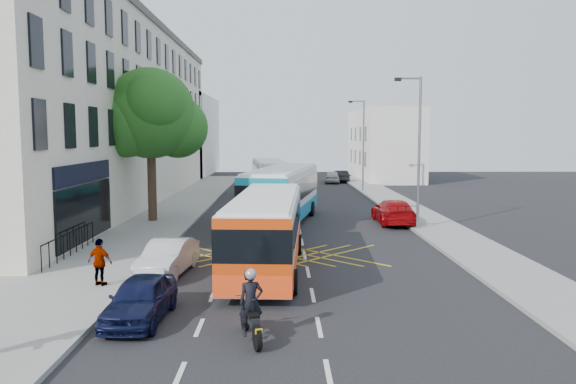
{
  "coord_description": "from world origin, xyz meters",
  "views": [
    {
      "loc": [
        -1.03,
        -17.56,
        5.13
      ],
      "look_at": [
        -0.64,
        11.06,
        2.2
      ],
      "focal_mm": 35.0,
      "sensor_mm": 36.0,
      "label": 1
    }
  ],
  "objects_px": {
    "bus_mid": "(283,194)",
    "bus_far": "(270,177)",
    "distant_car_dark": "(340,176)",
    "distant_car_grey": "(292,178)",
    "distant_car_silver": "(333,177)",
    "pedestrian_far": "(100,262)",
    "street_tree": "(150,114)",
    "parked_car_silver": "(168,257)",
    "bus_near": "(266,230)",
    "motorbike": "(251,307)",
    "red_hatchback": "(393,212)",
    "lamp_far": "(362,141)",
    "parked_car_blue": "(140,299)",
    "lamp_near": "(417,144)"
  },
  "relations": [
    {
      "from": "bus_mid",
      "to": "parked_car_blue",
      "type": "height_order",
      "value": "bus_mid"
    },
    {
      "from": "motorbike",
      "to": "red_hatchback",
      "type": "height_order",
      "value": "motorbike"
    },
    {
      "from": "distant_car_dark",
      "to": "motorbike",
      "type": "bearing_deg",
      "value": 76.36
    },
    {
      "from": "bus_near",
      "to": "bus_far",
      "type": "height_order",
      "value": "bus_far"
    },
    {
      "from": "street_tree",
      "to": "parked_car_silver",
      "type": "height_order",
      "value": "street_tree"
    },
    {
      "from": "red_hatchback",
      "to": "distant_car_silver",
      "type": "distance_m",
      "value": 27.49
    },
    {
      "from": "bus_mid",
      "to": "bus_far",
      "type": "relative_size",
      "value": 1.09
    },
    {
      "from": "bus_near",
      "to": "bus_far",
      "type": "bearing_deg",
      "value": 94.05
    },
    {
      "from": "bus_mid",
      "to": "parked_car_silver",
      "type": "distance_m",
      "value": 12.8
    },
    {
      "from": "distant_car_grey",
      "to": "bus_near",
      "type": "bearing_deg",
      "value": -97.55
    },
    {
      "from": "bus_mid",
      "to": "parked_car_blue",
      "type": "bearing_deg",
      "value": -92.46
    },
    {
      "from": "bus_mid",
      "to": "distant_car_grey",
      "type": "distance_m",
      "value": 26.22
    },
    {
      "from": "bus_mid",
      "to": "red_hatchback",
      "type": "height_order",
      "value": "bus_mid"
    },
    {
      "from": "bus_mid",
      "to": "pedestrian_far",
      "type": "bearing_deg",
      "value": -102.8
    },
    {
      "from": "lamp_far",
      "to": "motorbike",
      "type": "height_order",
      "value": "lamp_far"
    },
    {
      "from": "lamp_near",
      "to": "distant_car_silver",
      "type": "distance_m",
      "value": 30.24
    },
    {
      "from": "motorbike",
      "to": "lamp_far",
      "type": "bearing_deg",
      "value": 62.22
    },
    {
      "from": "lamp_near",
      "to": "motorbike",
      "type": "relative_size",
      "value": 3.93
    },
    {
      "from": "lamp_near",
      "to": "parked_car_silver",
      "type": "bearing_deg",
      "value": -140.88
    },
    {
      "from": "bus_near",
      "to": "bus_mid",
      "type": "relative_size",
      "value": 0.88
    },
    {
      "from": "street_tree",
      "to": "motorbike",
      "type": "relative_size",
      "value": 4.33
    },
    {
      "from": "distant_car_dark",
      "to": "lamp_near",
      "type": "bearing_deg",
      "value": 86.39
    },
    {
      "from": "lamp_near",
      "to": "red_hatchback",
      "type": "xyz_separation_m",
      "value": [
        -0.7,
        2.46,
        -3.91
      ]
    },
    {
      "from": "parked_car_blue",
      "to": "distant_car_grey",
      "type": "height_order",
      "value": "distant_car_grey"
    },
    {
      "from": "parked_car_silver",
      "to": "distant_car_silver",
      "type": "height_order",
      "value": "distant_car_silver"
    },
    {
      "from": "lamp_near",
      "to": "bus_far",
      "type": "height_order",
      "value": "lamp_near"
    },
    {
      "from": "motorbike",
      "to": "parked_car_blue",
      "type": "relative_size",
      "value": 0.56
    },
    {
      "from": "parked_car_blue",
      "to": "bus_mid",
      "type": "bearing_deg",
      "value": 79.71
    },
    {
      "from": "lamp_near",
      "to": "bus_mid",
      "type": "height_order",
      "value": "lamp_near"
    },
    {
      "from": "lamp_far",
      "to": "bus_near",
      "type": "relative_size",
      "value": 0.78
    },
    {
      "from": "distant_car_dark",
      "to": "distant_car_silver",
      "type": "bearing_deg",
      "value": 48.41
    },
    {
      "from": "distant_car_silver",
      "to": "parked_car_blue",
      "type": "bearing_deg",
      "value": 85.28
    },
    {
      "from": "distant_car_grey",
      "to": "bus_far",
      "type": "bearing_deg",
      "value": -105.35
    },
    {
      "from": "street_tree",
      "to": "parked_car_silver",
      "type": "xyz_separation_m",
      "value": [
        3.33,
        -12.22,
        -5.65
      ]
    },
    {
      "from": "bus_far",
      "to": "distant_car_grey",
      "type": "bearing_deg",
      "value": 73.78
    },
    {
      "from": "red_hatchback",
      "to": "distant_car_grey",
      "type": "distance_m",
      "value": 27.02
    },
    {
      "from": "street_tree",
      "to": "bus_far",
      "type": "height_order",
      "value": "street_tree"
    },
    {
      "from": "distant_car_silver",
      "to": "pedestrian_far",
      "type": "xyz_separation_m",
      "value": [
        -11.52,
        -41.22,
        0.27
      ]
    },
    {
      "from": "parked_car_blue",
      "to": "distant_car_grey",
      "type": "relative_size",
      "value": 0.77
    },
    {
      "from": "street_tree",
      "to": "lamp_near",
      "type": "relative_size",
      "value": 1.1
    },
    {
      "from": "lamp_near",
      "to": "distant_car_grey",
      "type": "relative_size",
      "value": 1.7
    },
    {
      "from": "parked_car_blue",
      "to": "distant_car_dark",
      "type": "relative_size",
      "value": 0.95
    },
    {
      "from": "street_tree",
      "to": "lamp_far",
      "type": "xyz_separation_m",
      "value": [
        14.71,
        17.03,
        -1.68
      ]
    },
    {
      "from": "bus_far",
      "to": "distant_car_dark",
      "type": "height_order",
      "value": "bus_far"
    },
    {
      "from": "distant_car_grey",
      "to": "distant_car_silver",
      "type": "relative_size",
      "value": 1.21
    },
    {
      "from": "bus_far",
      "to": "distant_car_grey",
      "type": "height_order",
      "value": "bus_far"
    },
    {
      "from": "distant_car_grey",
      "to": "distant_car_silver",
      "type": "height_order",
      "value": "distant_car_silver"
    },
    {
      "from": "street_tree",
      "to": "pedestrian_far",
      "type": "bearing_deg",
      "value": -83.95
    },
    {
      "from": "distant_car_silver",
      "to": "distant_car_dark",
      "type": "relative_size",
      "value": 1.02
    },
    {
      "from": "lamp_near",
      "to": "bus_far",
      "type": "distance_m",
      "value": 19.73
    }
  ]
}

